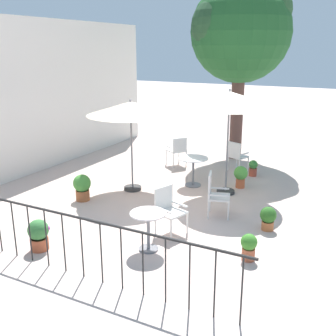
% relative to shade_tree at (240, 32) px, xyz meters
% --- Properties ---
extents(ground_plane, '(60.00, 60.00, 0.00)m').
position_rel_shade_tree_xyz_m(ground_plane, '(-4.38, -0.04, -3.91)').
color(ground_plane, beige).
extents(villa_facade, '(11.53, 0.30, 4.26)m').
position_rel_shade_tree_xyz_m(villa_facade, '(-4.38, 4.69, -1.78)').
color(villa_facade, white).
rests_on(villa_facade, ground).
extents(terrace_railing, '(0.03, 5.84, 1.01)m').
position_rel_shade_tree_xyz_m(terrace_railing, '(-8.06, -0.04, -3.23)').
color(terrace_railing, black).
rests_on(terrace_railing, ground).
extents(shade_tree, '(3.19, 3.03, 5.43)m').
position_rel_shade_tree_xyz_m(shade_tree, '(0.00, 0.00, 0.00)').
color(shade_tree, brown).
rests_on(shade_tree, ground).
extents(patio_umbrella_0, '(2.13, 2.13, 2.29)m').
position_rel_shade_tree_xyz_m(patio_umbrella_0, '(-4.24, 1.27, -1.86)').
color(patio_umbrella_0, '#2D2D2D').
rests_on(patio_umbrella_0, ground).
extents(patio_umbrella_1, '(2.30, 2.30, 2.56)m').
position_rel_shade_tree_xyz_m(patio_umbrella_1, '(-3.40, -0.91, -1.61)').
color(patio_umbrella_1, '#2D2D2D').
rests_on(patio_umbrella_1, ground).
extents(cafe_table_0, '(0.64, 0.64, 0.71)m').
position_rel_shade_tree_xyz_m(cafe_table_0, '(-6.82, -0.69, -3.42)').
color(cafe_table_0, silver).
rests_on(cafe_table_0, ground).
extents(cafe_table_1, '(0.77, 0.77, 0.75)m').
position_rel_shade_tree_xyz_m(cafe_table_1, '(-3.24, 0.04, -3.39)').
color(cafe_table_1, white).
rests_on(cafe_table_1, ground).
extents(patio_chair_0, '(0.59, 0.57, 0.94)m').
position_rel_shade_tree_xyz_m(patio_chair_0, '(-4.82, -1.17, -3.39)').
color(patio_chair_0, silver).
rests_on(patio_chair_0, ground).
extents(patio_chair_1, '(0.60, 0.59, 0.92)m').
position_rel_shade_tree_xyz_m(patio_chair_1, '(-6.02, -0.67, -3.39)').
color(patio_chair_1, white).
rests_on(patio_chair_1, ground).
extents(patio_chair_2, '(0.58, 0.59, 0.87)m').
position_rel_shade_tree_xyz_m(patio_chair_2, '(-1.47, -0.54, -3.41)').
color(patio_chair_2, white).
rests_on(patio_chair_2, ground).
extents(patio_chair_3, '(0.67, 0.67, 0.89)m').
position_rel_shade_tree_xyz_m(patio_chair_3, '(-1.77, 1.21, -3.39)').
color(patio_chair_3, white).
rests_on(patio_chair_3, ground).
extents(potted_plant_0, '(0.32, 0.32, 0.48)m').
position_rel_shade_tree_xyz_m(potted_plant_0, '(-5.02, -2.36, -3.64)').
color(potted_plant_0, '#AE6136').
rests_on(potted_plant_0, ground).
extents(potted_plant_1, '(0.35, 0.35, 0.57)m').
position_rel_shade_tree_xyz_m(potted_plant_1, '(-2.82, -1.10, -3.58)').
color(potted_plant_1, '#C15A35').
rests_on(potted_plant_1, ground).
extents(potted_plant_2, '(0.37, 0.37, 0.57)m').
position_rel_shade_tree_xyz_m(potted_plant_2, '(-7.70, 1.05, -3.61)').
color(potted_plant_2, '#B25233').
rests_on(potted_plant_2, ground).
extents(potted_plant_3, '(0.24, 0.24, 0.45)m').
position_rel_shade_tree_xyz_m(potted_plant_3, '(-1.70, -1.11, -3.67)').
color(potted_plant_3, '#A94733').
rests_on(potted_plant_3, ground).
extents(potted_plant_4, '(0.28, 0.28, 0.47)m').
position_rel_shade_tree_xyz_m(potted_plant_4, '(-6.35, -2.37, -3.65)').
color(potted_plant_4, '#B15839').
rests_on(potted_plant_4, ground).
extents(potted_plant_5, '(0.42, 0.42, 0.63)m').
position_rel_shade_tree_xyz_m(potted_plant_5, '(-5.40, 1.92, -3.57)').
color(potted_plant_5, '#9B5631').
rests_on(potted_plant_5, ground).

